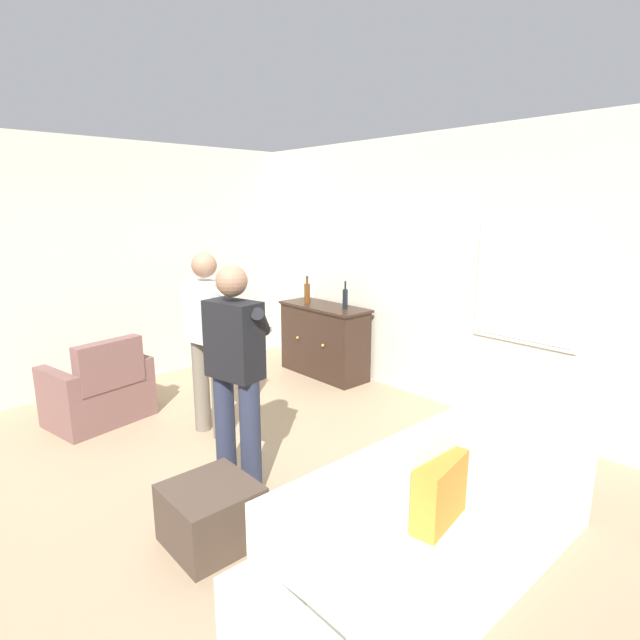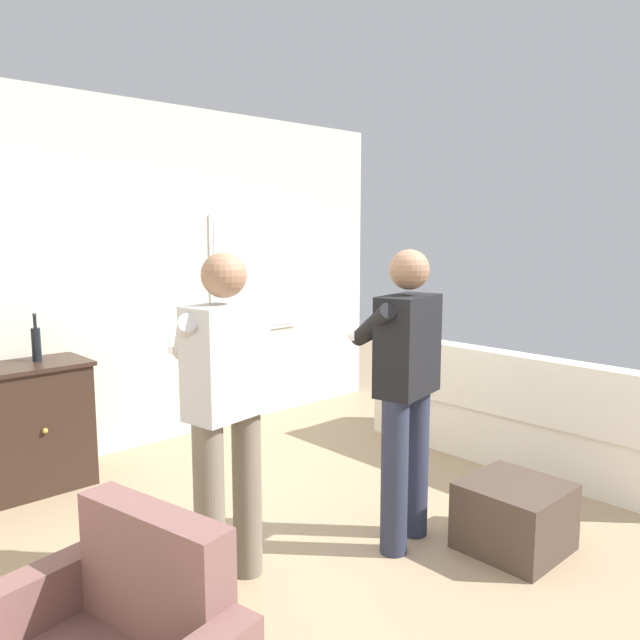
# 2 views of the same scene
# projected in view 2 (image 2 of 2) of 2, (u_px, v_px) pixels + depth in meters

# --- Properties ---
(ground) EXTENTS (10.40, 10.40, 0.00)m
(ground) POSITION_uv_depth(u_px,v_px,m) (377.00, 566.00, 3.34)
(ground) COLOR #9E8466
(wall_back_with_window) EXTENTS (5.20, 0.15, 2.80)m
(wall_back_with_window) POSITION_uv_depth(u_px,v_px,m) (139.00, 277.00, 5.08)
(wall_back_with_window) COLOR beige
(wall_back_with_window) RESTS_ON ground
(couch) EXTENTS (0.57, 2.47, 0.89)m
(couch) POSITION_uv_depth(u_px,v_px,m) (514.00, 420.00, 4.80)
(couch) COLOR silver
(couch) RESTS_ON ground
(bottle_liquor_amber) EXTENTS (0.06, 0.06, 0.33)m
(bottle_liquor_amber) POSITION_uv_depth(u_px,v_px,m) (36.00, 343.00, 4.29)
(bottle_liquor_amber) COLOR black
(bottle_liquor_amber) RESTS_ON sideboard_cabinet
(ottoman) EXTENTS (0.52, 0.52, 0.38)m
(ottoman) POSITION_uv_depth(u_px,v_px,m) (514.00, 516.00, 3.50)
(ottoman) COLOR #47382D
(ottoman) RESTS_ON ground
(person_standing_left) EXTENTS (0.55, 0.50, 1.68)m
(person_standing_left) POSITION_uv_depth(u_px,v_px,m) (225.00, 404.00, 3.04)
(person_standing_left) COLOR #6B6051
(person_standing_left) RESTS_ON ground
(person_standing_right) EXTENTS (0.55, 0.51, 1.68)m
(person_standing_right) POSITION_uv_depth(u_px,v_px,m) (405.00, 383.00, 3.46)
(person_standing_right) COLOR #282D42
(person_standing_right) RESTS_ON ground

